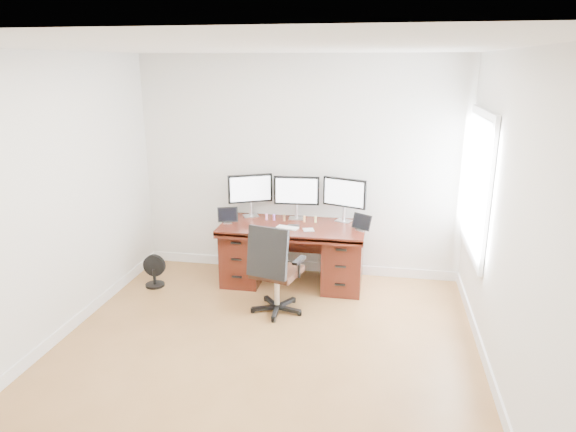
% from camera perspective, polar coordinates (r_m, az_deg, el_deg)
% --- Properties ---
extents(ground, '(4.50, 4.50, 0.00)m').
position_cam_1_polar(ground, '(4.77, -3.42, -16.21)').
color(ground, olive).
rests_on(ground, ground).
extents(back_wall, '(4.00, 0.10, 2.70)m').
position_cam_1_polar(back_wall, '(6.34, 1.24, 5.38)').
color(back_wall, silver).
rests_on(back_wall, ground).
extents(right_wall, '(0.10, 4.50, 2.70)m').
position_cam_1_polar(right_wall, '(4.30, 23.46, -1.46)').
color(right_wall, silver).
rests_on(right_wall, ground).
extents(desk, '(1.70, 0.80, 0.75)m').
position_cam_1_polar(desk, '(6.20, 0.56, -4.00)').
color(desk, '#3F140C').
rests_on(desk, ground).
extents(office_chair, '(0.65, 0.65, 1.01)m').
position_cam_1_polar(office_chair, '(5.50, -1.46, -7.59)').
color(office_chair, black).
rests_on(office_chair, ground).
extents(floor_fan, '(0.27, 0.23, 0.39)m').
position_cam_1_polar(floor_fan, '(6.39, -14.66, -5.97)').
color(floor_fan, black).
rests_on(floor_fan, ground).
extents(monitor_left, '(0.51, 0.27, 0.53)m').
position_cam_1_polar(monitor_left, '(6.34, -4.22, 2.90)').
color(monitor_left, silver).
rests_on(monitor_left, desk).
extents(monitor_center, '(0.55, 0.15, 0.53)m').
position_cam_1_polar(monitor_center, '(6.22, 0.96, 2.67)').
color(monitor_center, silver).
rests_on(monitor_center, desk).
extents(monitor_right, '(0.53, 0.22, 0.53)m').
position_cam_1_polar(monitor_right, '(6.16, 6.29, 2.42)').
color(monitor_right, silver).
rests_on(monitor_right, desk).
extents(tablet_left, '(0.25, 0.14, 0.19)m').
position_cam_1_polar(tablet_left, '(6.16, -6.74, 0.01)').
color(tablet_left, silver).
rests_on(tablet_left, desk).
extents(tablet_right, '(0.24, 0.19, 0.19)m').
position_cam_1_polar(tablet_right, '(5.91, 8.18, -0.79)').
color(tablet_right, silver).
rests_on(tablet_right, desk).
extents(keyboard, '(0.27, 0.16, 0.01)m').
position_cam_1_polar(keyboard, '(5.94, -0.07, -1.30)').
color(keyboard, white).
rests_on(keyboard, desk).
extents(trackpad, '(0.15, 0.15, 0.01)m').
position_cam_1_polar(trackpad, '(5.87, 2.29, -1.55)').
color(trackpad, '#BABCC1').
rests_on(trackpad, desk).
extents(drawing_tablet, '(0.20, 0.13, 0.01)m').
position_cam_1_polar(drawing_tablet, '(5.91, -2.35, -1.42)').
color(drawing_tablet, black).
rests_on(drawing_tablet, desk).
extents(phone, '(0.14, 0.07, 0.01)m').
position_cam_1_polar(phone, '(6.02, 0.62, -1.07)').
color(phone, black).
rests_on(phone, desk).
extents(figurine_pink, '(0.03, 0.03, 0.08)m').
position_cam_1_polar(figurine_pink, '(6.25, -2.40, -0.04)').
color(figurine_pink, pink).
rests_on(figurine_pink, desk).
extents(figurine_purple, '(0.03, 0.03, 0.08)m').
position_cam_1_polar(figurine_purple, '(6.23, -1.56, -0.08)').
color(figurine_purple, '#B461DF').
rests_on(figurine_purple, desk).
extents(figurine_brown, '(0.03, 0.03, 0.08)m').
position_cam_1_polar(figurine_brown, '(6.21, -0.43, -0.14)').
color(figurine_brown, brown).
rests_on(figurine_brown, desk).
extents(figurine_orange, '(0.03, 0.03, 0.08)m').
position_cam_1_polar(figurine_orange, '(6.17, 1.82, -0.26)').
color(figurine_orange, '#F5A35D').
rests_on(figurine_orange, desk).
extents(figurine_yellow, '(0.03, 0.03, 0.08)m').
position_cam_1_polar(figurine_yellow, '(6.15, 3.08, -0.33)').
color(figurine_yellow, '#D2CD70').
rests_on(figurine_yellow, desk).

